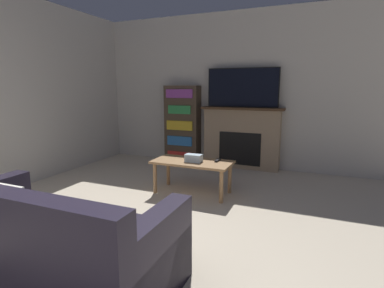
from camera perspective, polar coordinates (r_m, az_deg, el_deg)
wall_back at (r=5.50m, az=6.22°, el=10.01°), size 5.65×0.06×2.70m
wall_side at (r=4.96m, az=-29.88°, el=8.62°), size 0.06×5.40×2.70m
fireplace at (r=5.34m, az=9.37°, el=1.19°), size 1.42×0.28×1.08m
tv at (r=5.25m, az=9.61°, el=10.53°), size 1.22×0.03×0.66m
couch at (r=2.49m, az=-25.60°, el=-17.25°), size 1.81×0.88×0.81m
coffee_table at (r=4.01m, az=0.07°, el=-4.10°), size 1.05×0.51×0.45m
tissue_box at (r=3.94m, az=0.32°, el=-2.71°), size 0.22×0.12×0.10m
remote_control at (r=4.00m, az=4.90°, el=-3.11°), size 0.04×0.15×0.02m
bookshelf at (r=5.65m, az=-1.83°, el=3.70°), size 0.65×0.29×1.45m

